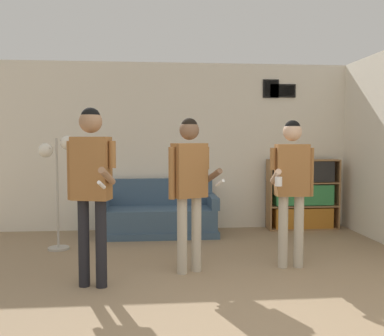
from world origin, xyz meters
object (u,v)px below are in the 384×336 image
(person_watcher_holding_cup, at_px, (292,178))
(drinking_cup, at_px, (293,157))
(couch, at_px, (159,216))
(bookshelf, at_px, (303,194))
(person_player_foreground_left, at_px, (91,176))
(person_player_foreground_center, at_px, (189,178))
(floor_lamp, at_px, (57,164))

(person_watcher_holding_cup, distance_m, drinking_cup, 2.19)
(couch, bearing_deg, drinking_cup, 5.26)
(bookshelf, xyz_separation_m, person_player_foreground_left, (-3.03, -2.53, 0.53))
(couch, distance_m, drinking_cup, 2.37)
(bookshelf, bearing_deg, person_player_foreground_left, -140.20)
(couch, distance_m, person_player_foreground_center, 2.12)
(couch, distance_m, person_watcher_holding_cup, 2.50)
(person_player_foreground_left, height_order, drinking_cup, person_player_foreground_left)
(floor_lamp, height_order, person_player_foreground_left, person_player_foreground_left)
(person_watcher_holding_cup, bearing_deg, floor_lamp, 159.38)
(bookshelf, distance_m, drinking_cup, 0.64)
(person_player_foreground_center, bearing_deg, person_watcher_holding_cup, 4.14)
(person_player_foreground_left, distance_m, person_watcher_holding_cup, 2.21)
(couch, relative_size, person_player_foreground_left, 1.01)
(drinking_cup, bearing_deg, bookshelf, -0.16)
(bookshelf, bearing_deg, person_watcher_holding_cup, -112.90)
(couch, height_order, person_player_foreground_center, person_player_foreground_center)
(person_player_foreground_left, bearing_deg, couch, 73.68)
(person_watcher_holding_cup, bearing_deg, drinking_cup, 71.13)
(couch, bearing_deg, person_player_foreground_left, -106.32)
(person_player_foreground_left, bearing_deg, bookshelf, 39.80)
(bookshelf, distance_m, person_watcher_holding_cup, 2.29)
(couch, height_order, person_player_foreground_left, person_player_foreground_left)
(couch, distance_m, bookshelf, 2.38)
(floor_lamp, distance_m, drinking_cup, 3.67)
(bookshelf, bearing_deg, couch, -175.12)
(drinking_cup, bearing_deg, floor_lamp, -164.10)
(floor_lamp, bearing_deg, drinking_cup, 15.90)
(bookshelf, bearing_deg, drinking_cup, 179.84)
(couch, height_order, drinking_cup, drinking_cup)
(floor_lamp, distance_m, person_watcher_holding_cup, 3.02)
(bookshelf, xyz_separation_m, person_watcher_holding_cup, (-0.87, -2.07, 0.46))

